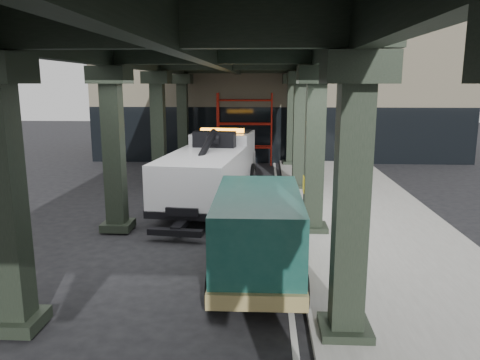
% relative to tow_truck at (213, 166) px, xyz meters
% --- Properties ---
extents(ground, '(90.00, 90.00, 0.00)m').
position_rel_tow_truck_xyz_m(ground, '(0.86, -5.99, -1.37)').
color(ground, black).
rests_on(ground, ground).
extents(sidewalk, '(5.00, 40.00, 0.15)m').
position_rel_tow_truck_xyz_m(sidewalk, '(5.36, -3.99, -1.29)').
color(sidewalk, gray).
rests_on(sidewalk, ground).
extents(lane_stripe, '(0.12, 38.00, 0.01)m').
position_rel_tow_truck_xyz_m(lane_stripe, '(2.56, -3.99, -1.36)').
color(lane_stripe, silver).
rests_on(lane_stripe, ground).
extents(viaduct, '(7.40, 32.00, 6.40)m').
position_rel_tow_truck_xyz_m(viaduct, '(0.46, -3.99, 4.09)').
color(viaduct, black).
rests_on(viaduct, ground).
extents(building, '(22.00, 10.00, 8.00)m').
position_rel_tow_truck_xyz_m(building, '(2.86, 14.01, 2.63)').
color(building, '#C6B793').
rests_on(building, ground).
extents(scaffolding, '(3.08, 0.88, 4.00)m').
position_rel_tow_truck_xyz_m(scaffolding, '(0.86, 8.66, 0.74)').
color(scaffolding, red).
rests_on(scaffolding, ground).
extents(tow_truck, '(3.29, 8.75, 2.81)m').
position_rel_tow_truck_xyz_m(tow_truck, '(0.00, 0.00, 0.00)').
color(tow_truck, black).
rests_on(tow_truck, ground).
extents(towed_van, '(2.12, 5.19, 2.10)m').
position_rel_tow_truck_xyz_m(towed_van, '(1.86, -7.24, -0.24)').
color(towed_van, '#124038').
rests_on(towed_van, ground).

